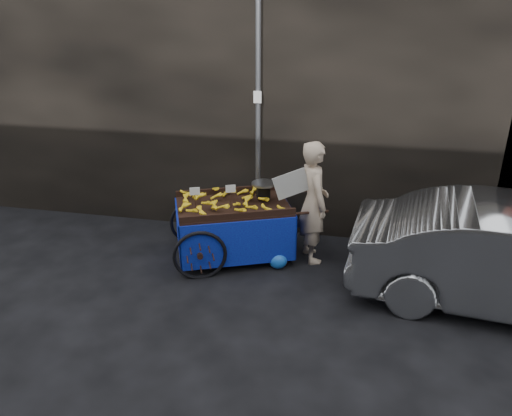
# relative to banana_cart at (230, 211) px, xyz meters

# --- Properties ---
(ground) EXTENTS (80.00, 80.00, 0.00)m
(ground) POSITION_rel_banana_cart_xyz_m (-0.00, -0.59, -0.79)
(ground) COLOR black
(ground) RESTS_ON ground
(building_wall) EXTENTS (13.50, 2.00, 5.00)m
(building_wall) POSITION_rel_banana_cart_xyz_m (0.39, 2.01, 1.71)
(building_wall) COLOR black
(building_wall) RESTS_ON ground
(street_pole) EXTENTS (0.12, 0.10, 4.00)m
(street_pole) POSITION_rel_banana_cart_xyz_m (0.30, 0.71, 1.22)
(street_pole) COLOR slate
(street_pole) RESTS_ON ground
(banana_cart) EXTENTS (2.57, 1.86, 1.28)m
(banana_cart) POSITION_rel_banana_cart_xyz_m (0.00, 0.00, 0.00)
(banana_cart) COLOR black
(banana_cart) RESTS_ON ground
(vendor) EXTENTS (0.95, 0.82, 1.90)m
(vendor) POSITION_rel_banana_cart_xyz_m (1.25, 0.20, 0.16)
(vendor) COLOR #C1A98F
(vendor) RESTS_ON ground
(plastic_bag) EXTENTS (0.28, 0.22, 0.25)m
(plastic_bag) POSITION_rel_banana_cart_xyz_m (0.79, -0.23, -0.66)
(plastic_bag) COLOR blue
(plastic_bag) RESTS_ON ground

